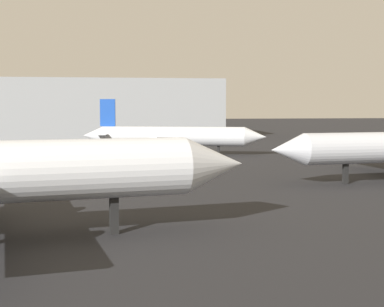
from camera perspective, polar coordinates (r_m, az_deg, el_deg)
The scene contains 2 objects.
airplane_far_left at distance 86.70m, azimuth -2.11°, elevation 1.76°, with size 28.24×21.65×8.58m.
terminal_building at distance 136.77m, azimuth -11.17°, elevation 4.50°, with size 65.66×22.27×13.68m, color #999EA3.
Camera 1 is at (-1.74, -9.25, 7.64)m, focal length 52.61 mm.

